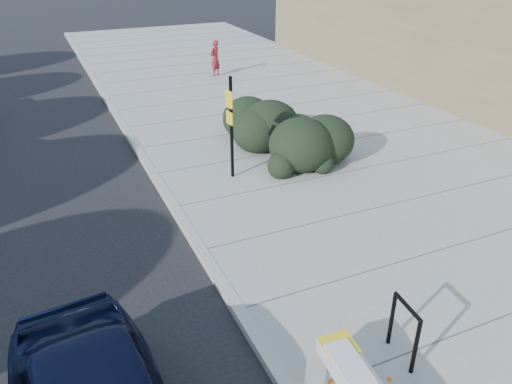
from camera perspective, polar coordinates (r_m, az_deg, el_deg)
ground at (r=8.93m, az=-1.89°, el=-13.99°), size 120.00×120.00×0.00m
sidewalk_near at (r=15.01m, az=10.68°, el=4.02°), size 11.20×50.00×0.15m
curb_near at (r=12.89m, az=-10.43°, el=0.04°), size 0.22×50.00×0.17m
bike_rack at (r=7.92m, az=16.59°, el=-14.49°), size 0.13×0.69×1.01m
sign_post at (r=12.76m, az=-2.89°, el=7.97°), size 0.12×0.31×2.70m
hedge at (r=14.93m, az=3.08°, el=7.88°), size 3.10×4.58×1.57m
pedestrian at (r=23.43m, az=-4.72°, el=15.02°), size 0.69×0.64×1.58m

